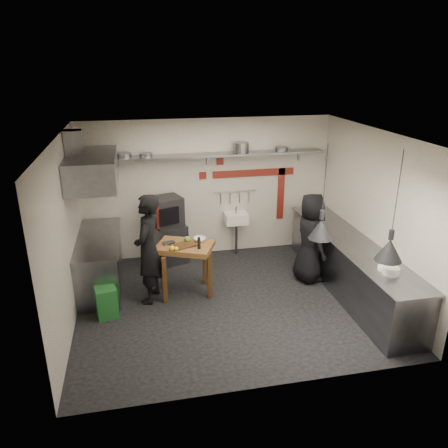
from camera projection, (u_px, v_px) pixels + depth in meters
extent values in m
plane|color=black|center=(230.00, 302.00, 7.41)|extent=(5.00, 5.00, 0.00)
plane|color=beige|center=(231.00, 136.00, 6.41)|extent=(5.00, 5.00, 0.00)
cube|color=silver|center=(208.00, 188.00, 8.83)|extent=(5.00, 0.04, 2.80)
cube|color=silver|center=(269.00, 289.00, 4.99)|extent=(5.00, 0.04, 2.80)
cube|color=silver|center=(65.00, 237.00, 6.44)|extent=(0.04, 4.20, 2.80)
cube|color=silver|center=(374.00, 214.00, 7.38)|extent=(0.04, 4.20, 2.80)
cube|color=maroon|center=(254.00, 173.00, 8.89)|extent=(1.70, 0.02, 0.14)
cube|color=maroon|center=(281.00, 194.00, 9.18)|extent=(0.14, 0.02, 1.10)
cube|color=maroon|center=(220.00, 161.00, 8.66)|extent=(0.14, 0.02, 0.14)
cube|color=maroon|center=(203.00, 175.00, 8.69)|extent=(0.14, 0.02, 0.14)
cube|color=slate|center=(209.00, 155.00, 8.41)|extent=(4.60, 0.34, 0.04)
cube|color=slate|center=(108.00, 163.00, 8.22)|extent=(0.04, 0.06, 0.24)
cube|color=slate|center=(208.00, 159.00, 8.58)|extent=(0.04, 0.06, 0.24)
cube|color=slate|center=(299.00, 155.00, 8.94)|extent=(0.04, 0.06, 0.24)
cylinder|color=slate|center=(124.00, 155.00, 8.09)|extent=(0.34, 0.34, 0.09)
cylinder|color=slate|center=(146.00, 155.00, 8.16)|extent=(0.31, 0.31, 0.07)
cylinder|color=slate|center=(241.00, 148.00, 8.49)|extent=(0.30, 0.30, 0.20)
cylinder|color=slate|center=(281.00, 149.00, 8.66)|extent=(0.33, 0.33, 0.08)
cube|color=slate|center=(169.00, 243.00, 8.74)|extent=(0.76, 0.72, 0.80)
cube|color=black|center=(167.00, 211.00, 8.45)|extent=(0.66, 0.64, 0.58)
cube|color=maroon|center=(170.00, 215.00, 8.25)|extent=(0.53, 0.21, 0.46)
cube|color=black|center=(169.00, 216.00, 8.18)|extent=(0.38, 0.14, 0.34)
cube|color=white|center=(236.00, 218.00, 8.99)|extent=(0.46, 0.34, 0.22)
cylinder|color=slate|center=(236.00, 210.00, 8.93)|extent=(0.03, 0.03, 0.14)
cylinder|color=slate|center=(236.00, 239.00, 9.11)|extent=(0.06, 0.06, 0.66)
cylinder|color=slate|center=(235.00, 191.00, 8.93)|extent=(0.90, 0.02, 0.02)
cube|color=slate|center=(349.00, 266.00, 7.65)|extent=(0.70, 3.80, 0.90)
cube|color=slate|center=(352.00, 242.00, 7.49)|extent=(0.76, 3.90, 0.03)
cylinder|color=white|center=(391.00, 271.00, 6.32)|extent=(0.26, 0.26, 0.11)
cylinder|color=white|center=(384.00, 268.00, 6.47)|extent=(0.22, 0.22, 0.05)
cube|color=slate|center=(100.00, 262.00, 7.80)|extent=(0.70, 1.90, 0.90)
cube|color=slate|center=(97.00, 238.00, 7.64)|extent=(0.76, 2.00, 0.03)
cube|color=slate|center=(93.00, 169.00, 7.21)|extent=(0.78, 1.60, 0.50)
cube|color=slate|center=(74.00, 146.00, 7.02)|extent=(0.28, 0.28, 0.50)
cube|color=#1B5924|center=(106.00, 302.00, 6.92)|extent=(0.37, 0.37, 0.50)
cube|color=#442A12|center=(184.00, 245.00, 7.31)|extent=(0.45, 0.38, 0.02)
cylinder|color=black|center=(199.00, 243.00, 7.18)|extent=(0.06, 0.06, 0.20)
sphere|color=gold|center=(172.00, 248.00, 7.13)|extent=(0.10, 0.10, 0.09)
sphere|color=gold|center=(176.00, 249.00, 7.12)|extent=(0.09, 0.09, 0.07)
sphere|color=#568032|center=(187.00, 239.00, 7.46)|extent=(0.13, 0.13, 0.11)
cube|color=slate|center=(169.00, 243.00, 7.39)|extent=(0.23, 0.18, 0.03)
imported|color=white|center=(200.00, 239.00, 7.50)|extent=(0.28, 0.28, 0.07)
imported|color=black|center=(148.00, 249.00, 7.16)|extent=(0.64, 0.79, 1.87)
imported|color=black|center=(310.00, 238.00, 7.88)|extent=(0.61, 0.86, 1.66)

